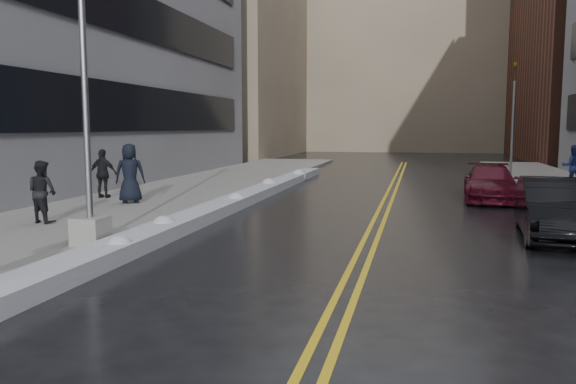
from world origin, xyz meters
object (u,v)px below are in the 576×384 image
Objects in this scene: pedestrian_b at (42,192)px; pedestrian_c at (130,173)px; pedestrian_east at (573,166)px; car_black at (556,209)px; lamppost at (87,134)px; traffic_signal at (513,114)px; pedestrian_d at (103,174)px; car_maroon at (490,183)px.

pedestrian_b is 4.12m from pedestrian_c.
car_black is at bearing 79.37° from pedestrian_east.
lamppost reaches higher than traffic_signal.
pedestrian_d is 0.39× the size of car_black.
lamppost reaches higher than pedestrian_b.
pedestrian_b is 20.53m from pedestrian_east.
car_maroon is at bearing 99.58° from car_black.
car_maroon is (-2.35, -11.10, -2.75)m from traffic_signal.
pedestrian_east is (1.41, -6.97, -2.36)m from traffic_signal.
lamppost is at bearing -127.45° from car_maroon.
lamppost is at bearing 116.57° from pedestrian_d.
car_black is at bearing -81.37° from car_maroon.
pedestrian_c is at bearing 172.71° from car_black.
traffic_signal is 11.68m from car_maroon.
pedestrian_c is (-14.31, -15.68, -2.26)m from traffic_signal.
car_maroon is (11.96, 4.58, -0.50)m from pedestrian_c.
car_black is (12.61, -2.62, -0.42)m from pedestrian_c.
car_black is at bearing -95.31° from traffic_signal.
pedestrian_d is at bearing -161.71° from car_maroon.
lamppost is 1.27× the size of traffic_signal.
lamppost is 10.91m from car_black.
pedestrian_d is at bearing 28.74° from pedestrian_east.
traffic_signal reaches higher than pedestrian_east.
pedestrian_d is 14.67m from car_black.
pedestrian_d reaches higher than car_black.
pedestrian_b is 0.37× the size of car_black.
pedestrian_d is 18.97m from pedestrian_east.
traffic_signal is 3.43× the size of pedestrian_d.
car_maroon is (9.45, 10.90, -1.89)m from lamppost.
lamppost is at bearing 53.41° from pedestrian_east.
traffic_signal is at bearing -73.86° from pedestrian_east.
car_maroon is at bearing 49.08° from lamppost.
car_black is at bearing 20.13° from lamppost.
car_black is 0.99× the size of car_maroon.
pedestrian_b reaches higher than car_maroon.
lamppost is at bearing -155.44° from car_black.
car_maroon is at bearing -131.86° from pedestrian_b.
traffic_signal is 24.72m from pedestrian_b.
pedestrian_d is at bearing -62.89° from pedestrian_b.
car_black is (12.92, 1.49, -0.25)m from pedestrian_b.
pedestrian_b is at bearing -169.02° from car_black.
lamppost is 8.53m from pedestrian_d.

